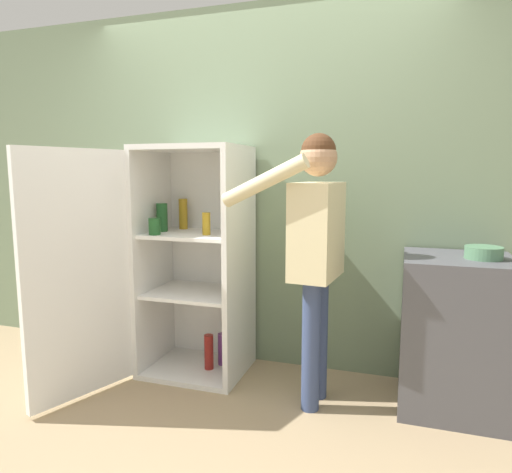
# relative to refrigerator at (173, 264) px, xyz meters

# --- Properties ---
(ground_plane) EXTENTS (12.00, 12.00, 0.00)m
(ground_plane) POSITION_rel_refrigerator_xyz_m (0.50, -0.55, -0.78)
(ground_plane) COLOR tan
(wall_back) EXTENTS (7.00, 0.06, 2.55)m
(wall_back) POSITION_rel_refrigerator_xyz_m (0.50, 0.43, 0.49)
(wall_back) COLOR gray
(wall_back) RESTS_ON ground_plane
(refrigerator) EXTENTS (0.98, 1.22, 1.57)m
(refrigerator) POSITION_rel_refrigerator_xyz_m (0.00, 0.00, 0.00)
(refrigerator) COLOR white
(refrigerator) RESTS_ON ground_plane
(person) EXTENTS (0.65, 0.55, 1.62)m
(person) POSITION_rel_refrigerator_xyz_m (0.99, -0.11, 0.25)
(person) COLOR #384770
(person) RESTS_ON ground_plane
(counter) EXTENTS (0.60, 0.57, 0.91)m
(counter) POSITION_rel_refrigerator_xyz_m (1.79, 0.09, -0.32)
(counter) COLOR #4C4C51
(counter) RESTS_ON ground_plane
(bowl) EXTENTS (0.20, 0.20, 0.07)m
(bowl) POSITION_rel_refrigerator_xyz_m (1.91, 0.07, 0.17)
(bowl) COLOR #517F5B
(bowl) RESTS_ON counter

